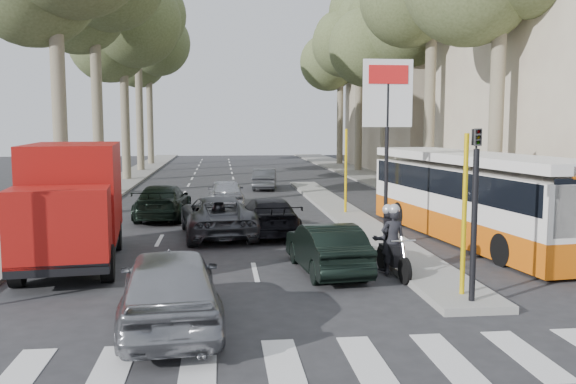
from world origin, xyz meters
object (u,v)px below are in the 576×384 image
silver_hatchback (170,287)px  city_bus (473,194)px  red_truck (72,201)px  motorcycle (390,242)px  dark_hatchback (327,248)px

silver_hatchback → city_bus: 11.60m
red_truck → silver_hatchback: bearing=-68.2°
motorcycle → city_bus: bearing=41.4°
silver_hatchback → motorcycle: motorcycle is taller
red_truck → motorcycle: bearing=-21.0°
red_truck → dark_hatchback: bearing=-20.8°
red_truck → motorcycle: (7.99, -2.06, -0.86)m
dark_hatchback → city_bus: 6.51m
silver_hatchback → city_bus: bearing=-145.0°
dark_hatchback → motorcycle: (1.51, -0.41, 0.19)m
silver_hatchback → red_truck: (-2.95, 5.45, 0.92)m
dark_hatchback → city_bus: (5.33, 3.65, 0.85)m
dark_hatchback → motorcycle: bearing=159.0°
silver_hatchback → city_bus: size_ratio=0.41×
motorcycle → silver_hatchback: bearing=-151.4°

